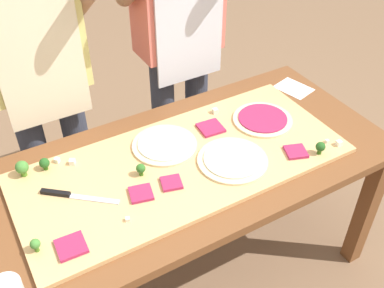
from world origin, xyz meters
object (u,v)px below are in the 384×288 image
(pizza_slice_near_right, at_px, (141,193))
(cheese_crumble_c, at_px, (72,162))
(chefs_knife, at_px, (69,195))
(pizza_slice_near_left, at_px, (171,183))
(prep_table, at_px, (178,182))
(cheese_crumble_a, at_px, (128,219))
(pizza_slice_center, at_px, (211,128))
(recipe_note, at_px, (294,88))
(pizza_whole_beet_magenta, at_px, (263,119))
(cook_right, at_px, (179,31))
(pizza_whole_cheese_artichoke, at_px, (233,160))
(broccoli_floret_front_mid, at_px, (45,163))
(cheese_crumble_b, at_px, (339,143))
(cook_left, at_px, (37,67))
(broccoli_floret_back_mid, at_px, (35,244))
(broccoli_floret_center_right, at_px, (320,147))
(pizza_slice_far_left, at_px, (71,246))
(broccoli_floret_back_right, at_px, (22,168))
(cheese_crumble_e, at_px, (215,111))
(pizza_whole_white_garlic, at_px, (164,145))
(cheese_crumble_d, at_px, (57,160))
(cheese_crumble_f, at_px, (327,141))
(broccoli_floret_front_left, at_px, (141,170))
(pizza_slice_far_right, at_px, (296,152))

(pizza_slice_near_right, height_order, cheese_crumble_c, cheese_crumble_c)
(chefs_knife, distance_m, pizza_slice_near_left, 0.37)
(prep_table, relative_size, cheese_crumble_a, 122.29)
(pizza_slice_center, bearing_deg, recipe_note, 9.78)
(chefs_knife, relative_size, recipe_note, 1.44)
(pizza_whole_beet_magenta, bearing_deg, cook_right, 103.37)
(pizza_whole_cheese_artichoke, relative_size, broccoli_floret_front_mid, 5.44)
(cheese_crumble_b, relative_size, cheese_crumble_c, 0.98)
(cheese_crumble_b, height_order, cook_left, cook_left)
(broccoli_floret_back_mid, bearing_deg, broccoli_floret_center_right, -4.77)
(cheese_crumble_c, height_order, cook_right, cook_right)
(prep_table, relative_size, pizza_whole_beet_magenta, 6.77)
(pizza_slice_far_left, xyz_separation_m, broccoli_floret_back_right, (-0.04, 0.41, 0.03))
(cheese_crumble_b, bearing_deg, cheese_crumble_a, 176.09)
(chefs_knife, xyz_separation_m, broccoli_floret_back_mid, (-0.16, -0.18, 0.02))
(pizza_slice_far_left, distance_m, cheese_crumble_e, 0.89)
(pizza_whole_white_garlic, xyz_separation_m, pizza_slice_near_left, (-0.08, -0.21, -0.00))
(broccoli_floret_front_mid, height_order, cheese_crumble_e, broccoli_floret_front_mid)
(pizza_whole_beet_magenta, height_order, broccoli_floret_front_mid, broccoli_floret_front_mid)
(recipe_note, bearing_deg, broccoli_floret_back_mid, -165.28)
(cook_left, bearing_deg, pizza_slice_far_left, -101.25)
(pizza_slice_near_right, relative_size, cheese_crumble_a, 5.68)
(pizza_whole_beet_magenta, relative_size, cheese_crumble_d, 13.73)
(pizza_slice_center, bearing_deg, cheese_crumble_a, -150.35)
(pizza_slice_near_left, distance_m, cheese_crumble_c, 0.40)
(chefs_knife, height_order, cheese_crumble_a, chefs_knife)
(broccoli_floret_front_mid, bearing_deg, cook_right, 24.23)
(broccoli_floret_front_mid, relative_size, cheese_crumble_f, 3.80)
(prep_table, relative_size, broccoli_floret_center_right, 31.84)
(pizza_whole_white_garlic, height_order, broccoli_floret_back_mid, broccoli_floret_back_mid)
(broccoli_floret_front_mid, bearing_deg, recipe_note, -0.49)
(pizza_whole_white_garlic, distance_m, cheese_crumble_a, 0.41)
(broccoli_floret_center_right, relative_size, broccoli_floret_back_right, 0.84)
(broccoli_floret_front_left, bearing_deg, recipe_note, 12.84)
(pizza_whole_white_garlic, relative_size, pizza_slice_far_left, 2.88)
(pizza_slice_near_left, distance_m, cheese_crumble_e, 0.49)
(broccoli_floret_back_right, relative_size, recipe_note, 0.40)
(prep_table, height_order, pizza_whole_beet_magenta, pizza_whole_beet_magenta)
(pizza_whole_white_garlic, bearing_deg, cheese_crumble_f, -28.09)
(broccoli_floret_center_right, bearing_deg, pizza_slice_near_right, 168.05)
(pizza_slice_near_right, height_order, broccoli_floret_front_mid, broccoli_floret_front_mid)
(broccoli_floret_front_mid, xyz_separation_m, cheese_crumble_a, (0.17, -0.40, -0.02))
(cheese_crumble_b, height_order, cheese_crumble_d, cheese_crumble_b)
(pizza_slice_far_left, relative_size, broccoli_floret_center_right, 1.67)
(cheese_crumble_f, height_order, cook_left, cook_left)
(pizza_whole_white_garlic, xyz_separation_m, broccoli_floret_front_left, (-0.15, -0.11, 0.02))
(pizza_slice_far_right, xyz_separation_m, broccoli_floret_front_mid, (-0.89, 0.41, 0.02))
(cook_right, bearing_deg, pizza_slice_far_left, -137.16)
(prep_table, distance_m, cheese_crumble_c, 0.43)
(pizza_slice_near_right, height_order, broccoli_floret_back_right, broccoli_floret_back_right)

